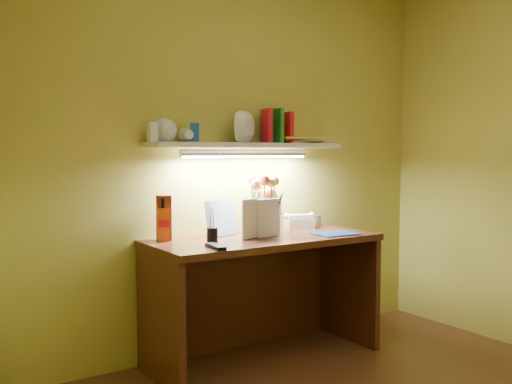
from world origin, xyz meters
TOP-DOWN VIEW (x-y plane):
  - desk at (0.00, 1.20)m, footprint 1.40×0.60m
  - flower_bouquet at (0.09, 1.33)m, footprint 0.24×0.24m
  - telephone at (0.41, 1.38)m, footprint 0.21×0.19m
  - desk_clock at (0.57, 1.41)m, footprint 0.08×0.06m
  - whisky_bottle at (-0.58, 1.38)m, footprint 0.08×0.08m
  - whisky_box at (-0.56, 1.41)m, footprint 0.11×0.11m
  - pen_cup at (-0.38, 1.16)m, footprint 0.07×0.07m
  - art_card at (-0.19, 1.38)m, footprint 0.22×0.11m
  - tv_remote at (-0.45, 1.00)m, footprint 0.07×0.18m
  - blue_folder at (0.43, 1.04)m, footprint 0.28×0.22m
  - desk_book_a at (-0.18, 1.15)m, footprint 0.18×0.07m
  - desk_book_b at (-0.06, 1.17)m, footprint 0.17×0.03m
  - wall_shelf at (0.02, 1.39)m, footprint 1.31×0.31m

SIDE VIEW (x-z plane):
  - desk at x=0.00m, z-range 0.00..0.75m
  - blue_folder at x=0.43m, z-range 0.75..0.76m
  - tv_remote at x=-0.45m, z-range 0.75..0.77m
  - desk_clock at x=0.57m, z-range 0.75..0.82m
  - telephone at x=0.41m, z-range 0.75..0.86m
  - pen_cup at x=-0.38m, z-range 0.75..0.90m
  - art_card at x=-0.19m, z-range 0.75..0.97m
  - desk_book_b at x=-0.06m, z-range 0.75..0.98m
  - desk_book_a at x=-0.18m, z-range 0.75..0.99m
  - whisky_bottle at x=-0.58m, z-range 0.75..0.99m
  - whisky_box at x=-0.56m, z-range 0.75..1.01m
  - flower_bouquet at x=0.09m, z-range 0.75..1.11m
  - wall_shelf at x=0.02m, z-range 1.21..1.47m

